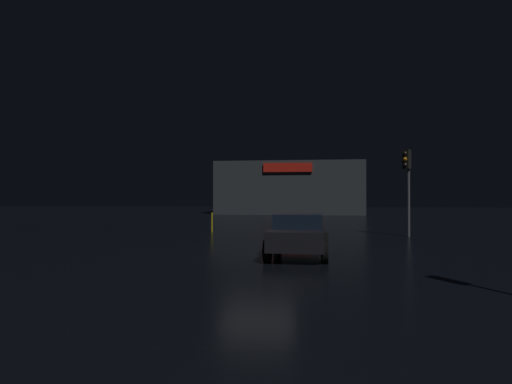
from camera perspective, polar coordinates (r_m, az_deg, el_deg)
The scene contains 5 objects.
ground_plane at distance 14.55m, azimuth 0.16°, elevation -8.44°, with size 120.00×120.00×0.00m, color black.
store_building at distance 47.76m, azimuth 4.63°, elevation 0.51°, with size 15.75×8.73×5.66m.
traffic_signal_main at distance 21.85m, azimuth 19.75°, elevation 2.29°, with size 0.42×0.43×4.24m.
car_near at distance 14.08m, azimuth 5.77°, elevation -5.68°, with size 2.03×3.91×1.42m.
bollard_kerb_b at distance 23.28m, azimuth -5.96°, elevation -4.10°, with size 0.10×0.10×1.08m, color gold.
Camera 1 is at (1.97, -14.27, 2.02)m, focal length 29.64 mm.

